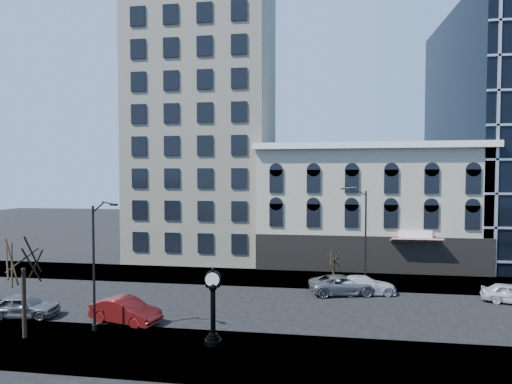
# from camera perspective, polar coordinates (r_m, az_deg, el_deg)

# --- Properties ---
(ground) EXTENTS (160.00, 160.00, 0.00)m
(ground) POSITION_cam_1_polar(r_m,az_deg,el_deg) (29.94, -5.05, -15.76)
(ground) COLOR black
(ground) RESTS_ON ground
(sidewalk_far) EXTENTS (160.00, 6.00, 0.12)m
(sidewalk_far) POSITION_cam_1_polar(r_m,az_deg,el_deg) (37.46, -2.23, -11.98)
(sidewalk_far) COLOR gray
(sidewalk_far) RESTS_ON ground
(sidewalk_near) EXTENTS (160.00, 6.00, 0.12)m
(sidewalk_near) POSITION_cam_1_polar(r_m,az_deg,el_deg) (22.70, -9.97, -21.63)
(sidewalk_near) COLOR gray
(sidewalk_near) RESTS_ON ground
(cream_tower) EXTENTS (15.90, 15.40, 42.50)m
(cream_tower) POSITION_cam_1_polar(r_m,az_deg,el_deg) (49.35, -7.15, 13.96)
(cream_tower) COLOR beige
(cream_tower) RESTS_ON ground
(victorian_row) EXTENTS (22.60, 11.19, 12.50)m
(victorian_row) POSITION_cam_1_polar(r_m,az_deg,el_deg) (44.11, 15.21, -2.09)
(victorian_row) COLOR #A9A28B
(victorian_row) RESTS_ON ground
(street_clock) EXTENTS (0.95, 0.95, 4.18)m
(street_clock) POSITION_cam_1_polar(r_m,az_deg,el_deg) (22.66, -6.16, -16.38)
(street_clock) COLOR black
(street_clock) RESTS_ON sidewalk_near
(street_lamp_near) EXTENTS (1.90, 1.03, 7.84)m
(street_lamp_near) POSITION_cam_1_polar(r_m,az_deg,el_deg) (24.93, -21.47, -5.30)
(street_lamp_near) COLOR black
(street_lamp_near) RESTS_ON sidewalk_near
(street_lamp_far) EXTENTS (2.04, 1.08, 8.41)m
(street_lamp_far) POSITION_cam_1_polar(r_m,az_deg,el_deg) (34.33, 14.44, -2.49)
(street_lamp_far) COLOR black
(street_lamp_far) RESTS_ON sidewalk_far
(bare_tree_near) EXTENTS (3.70, 3.70, 6.36)m
(bare_tree_near) POSITION_cam_1_polar(r_m,az_deg,el_deg) (26.17, -30.34, -7.57)
(bare_tree_near) COLOR black
(bare_tree_near) RESTS_ON sidewalk_near
(bare_tree_far) EXTENTS (1.91, 1.91, 3.27)m
(bare_tree_far) POSITION_cam_1_polar(r_m,az_deg,el_deg) (34.92, 11.04, -8.82)
(bare_tree_far) COLOR black
(bare_tree_far) RESTS_ON sidewalk_far
(car_near_a) EXTENTS (4.57, 2.42, 1.48)m
(car_near_a) POSITION_cam_1_polar(r_m,az_deg,el_deg) (31.18, -30.21, -13.89)
(car_near_a) COLOR #595B60
(car_near_a) RESTS_ON ground
(car_near_b) EXTENTS (4.91, 2.77, 1.53)m
(car_near_b) POSITION_cam_1_polar(r_m,az_deg,el_deg) (27.56, -18.13, -15.79)
(car_near_b) COLOR maroon
(car_near_b) RESTS_ON ground
(car_far_a) EXTENTS (5.68, 3.57, 1.46)m
(car_far_a) POSITION_cam_1_polar(r_m,az_deg,el_deg) (32.95, 12.31, -12.80)
(car_far_a) COLOR #595B60
(car_far_a) RESTS_ON ground
(car_far_b) EXTENTS (5.11, 2.73, 1.41)m
(car_far_b) POSITION_cam_1_polar(r_m,az_deg,el_deg) (33.34, 15.27, -12.69)
(car_far_b) COLOR silver
(car_far_b) RESTS_ON ground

